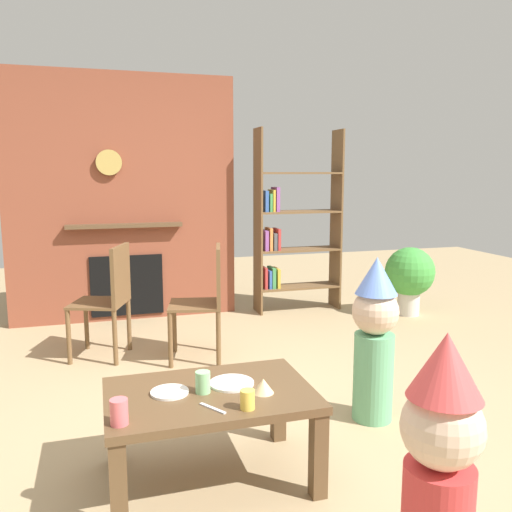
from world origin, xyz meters
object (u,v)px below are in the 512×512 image
at_px(paper_cup_near_right, 119,412).
at_px(paper_cup_center, 247,400).
at_px(paper_plate_front, 232,383).
at_px(child_with_cone_hat, 440,468).
at_px(child_in_pink, 375,335).
at_px(dining_chair_left, 110,294).
at_px(bookshelf, 290,229).
at_px(coffee_table, 210,406).
at_px(paper_cup_near_left, 203,382).
at_px(potted_plant_tall, 410,274).
at_px(birthday_cake_slice, 263,386).
at_px(dining_chair_middle, 207,296).
at_px(paper_plate_rear, 170,392).

xyz_separation_m(paper_cup_near_right, paper_cup_center, (0.54, -0.01, -0.01)).
bearing_deg(paper_plate_front, child_with_cone_hat, -66.56).
relative_size(child_in_pink, dining_chair_left, 1.09).
height_order(bookshelf, paper_cup_center, bookshelf).
distance_m(paper_plate_front, dining_chair_left, 1.92).
relative_size(coffee_table, paper_cup_near_left, 9.49).
bearing_deg(paper_cup_near_left, potted_plant_tall, 41.88).
relative_size(dining_chair_left, potted_plant_tall, 1.28).
distance_m(paper_cup_near_right, birthday_cake_slice, 0.67).
relative_size(paper_plate_front, child_in_pink, 0.22).
height_order(bookshelf, child_in_pink, bookshelf).
bearing_deg(dining_chair_middle, coffee_table, 91.85).
distance_m(paper_plate_front, potted_plant_tall, 3.36).
bearing_deg(dining_chair_left, coffee_table, 122.01).
relative_size(paper_cup_center, child_with_cone_hat, 0.09).
bearing_deg(coffee_table, birthday_cake_slice, -20.31).
bearing_deg(bookshelf, potted_plant_tall, -25.69).
relative_size(child_with_cone_hat, dining_chair_left, 1.08).
xyz_separation_m(paper_plate_rear, dining_chair_middle, (0.50, 1.61, 0.06)).
distance_m(paper_cup_near_left, paper_plate_rear, 0.16).
xyz_separation_m(paper_plate_rear, dining_chair_left, (-0.22, 1.87, 0.06)).
distance_m(coffee_table, paper_plate_rear, 0.20).
distance_m(paper_cup_center, paper_plate_rear, 0.40).
height_order(paper_cup_near_right, paper_cup_center, paper_cup_near_right).
xyz_separation_m(coffee_table, paper_plate_front, (0.12, 0.05, 0.08)).
bearing_deg(potted_plant_tall, birthday_cake_slice, -134.01).
distance_m(paper_cup_center, potted_plant_tall, 3.55).
xyz_separation_m(bookshelf, paper_plate_rear, (-1.65, -2.84, -0.42)).
bearing_deg(paper_cup_center, paper_cup_near_right, 178.68).
relative_size(coffee_table, child_in_pink, 0.98).
relative_size(paper_cup_near_left, paper_plate_front, 0.47).
xyz_separation_m(paper_cup_center, child_with_cone_hat, (0.44, -0.74, 0.02)).
height_order(paper_cup_center, child_with_cone_hat, child_with_cone_hat).
xyz_separation_m(paper_cup_near_right, paper_plate_front, (0.54, 0.27, -0.05)).
height_order(paper_cup_near_right, potted_plant_tall, potted_plant_tall).
bearing_deg(birthday_cake_slice, dining_chair_middle, 87.16).
xyz_separation_m(paper_cup_near_right, paper_plate_rear, (0.24, 0.25, -0.05)).
relative_size(bookshelf, dining_chair_middle, 2.11).
relative_size(paper_cup_near_left, dining_chair_left, 0.11).
xyz_separation_m(child_with_cone_hat, dining_chair_middle, (-0.24, 2.61, -0.00)).
height_order(bookshelf, paper_cup_near_right, bookshelf).
relative_size(bookshelf, paper_plate_front, 8.80).
xyz_separation_m(paper_cup_near_left, paper_plate_rear, (-0.15, 0.03, -0.04)).
relative_size(paper_cup_center, dining_chair_middle, 0.09).
height_order(paper_plate_front, birthday_cake_slice, birthday_cake_slice).
height_order(paper_cup_center, dining_chair_middle, dining_chair_middle).
relative_size(paper_cup_near_left, paper_cup_near_right, 0.94).
bearing_deg(child_in_pink, coffee_table, -0.00).
xyz_separation_m(paper_cup_center, child_in_pink, (0.94, 0.57, 0.03)).
xyz_separation_m(paper_cup_near_right, dining_chair_left, (0.02, 2.12, 0.01)).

